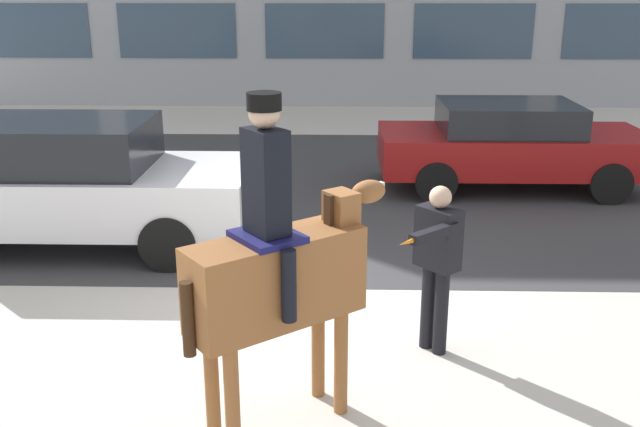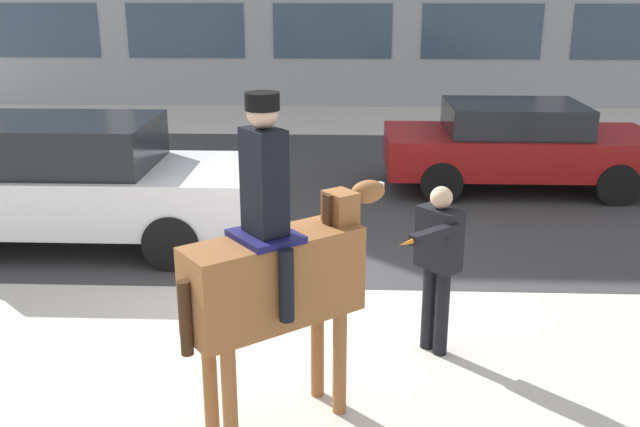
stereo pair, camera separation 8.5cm
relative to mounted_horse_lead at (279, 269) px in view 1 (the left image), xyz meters
name	(u,v)px [view 1 (the left image)]	position (x,y,z in m)	size (l,w,h in m)	color
ground_plane	(300,308)	(0.04, 2.06, -1.31)	(80.00, 80.00, 0.00)	beige
road_surface	(315,186)	(0.04, 6.81, -1.30)	(22.69, 8.50, 0.01)	#38383A
mounted_horse_lead	(279,269)	(0.00, 0.00, 0.00)	(1.54, 1.29, 2.61)	brown
pedestrian_bystander	(437,257)	(1.33, 1.19, -0.36)	(0.64, 0.85, 1.61)	black
street_car_near_lane	(68,182)	(-3.06, 3.95, -0.46)	(4.64, 1.96, 1.65)	silver
street_car_far_lane	(511,144)	(3.29, 6.81, -0.55)	(4.36, 1.93, 1.44)	maroon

